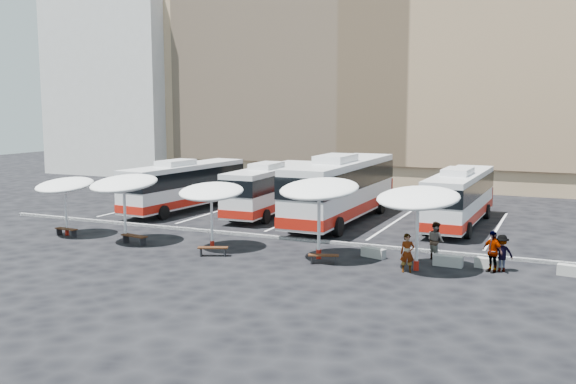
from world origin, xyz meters
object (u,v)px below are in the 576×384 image
at_px(passenger_0, 407,253).
at_px(passenger_3, 501,253).
at_px(wood_bench_0, 66,230).
at_px(conc_bench_0, 373,253).
at_px(bus_3, 460,196).
at_px(wood_bench_1, 134,237).
at_px(sunshade_2, 211,192).
at_px(conc_bench_2, 489,264).
at_px(wood_bench_2, 213,249).
at_px(passenger_2, 492,252).
at_px(bus_0, 185,184).
at_px(conc_bench_1, 448,261).
at_px(passenger_1, 436,241).
at_px(bus_1, 272,187).
at_px(sunshade_1, 124,184).
at_px(wood_bench_3, 324,257).
at_px(conc_bench_3, 573,271).
at_px(bus_2, 342,187).
at_px(sunshade_4, 418,198).
at_px(sunshade_3, 319,189).
at_px(sunshade_0, 65,185).

distance_m(passenger_0, passenger_3, 4.07).
bearing_deg(wood_bench_0, conc_bench_0, 6.82).
relative_size(bus_3, wood_bench_1, 6.93).
distance_m(sunshade_2, wood_bench_0, 9.23).
bearing_deg(conc_bench_2, wood_bench_2, -167.03).
bearing_deg(passenger_2, bus_0, -166.81).
bearing_deg(bus_0, conc_bench_0, -21.91).
relative_size(conc_bench_1, passenger_1, 0.72).
xyz_separation_m(sunshade_2, conc_bench_1, (11.46, 1.12, -2.62)).
height_order(bus_1, wood_bench_2, bus_1).
distance_m(sunshade_1, conc_bench_2, 18.40).
relative_size(wood_bench_3, conc_bench_1, 1.11).
bearing_deg(wood_bench_1, sunshade_1, 161.89).
distance_m(wood_bench_1, conc_bench_3, 20.84).
distance_m(bus_2, sunshade_4, 12.04).
bearing_deg(bus_1, sunshade_3, -56.55).
bearing_deg(sunshade_1, wood_bench_0, -179.47).
xyz_separation_m(conc_bench_2, passenger_2, (0.17, -0.55, 0.68)).
bearing_deg(bus_0, conc_bench_3, -12.71).
bearing_deg(conc_bench_2, wood_bench_1, -172.71).
xyz_separation_m(bus_3, passenger_0, (-0.30, -11.87, -0.96)).
xyz_separation_m(bus_1, sunshade_1, (-3.21, -11.24, 1.32)).
xyz_separation_m(bus_3, conc_bench_2, (2.85, -9.84, -1.57)).
bearing_deg(passenger_3, bus_3, -99.40).
bearing_deg(sunshade_1, bus_1, 74.08).
xyz_separation_m(wood_bench_0, conc_bench_2, (22.04, 2.02, -0.11)).
distance_m(wood_bench_2, wood_bench_3, 5.39).
distance_m(bus_0, passenger_0, 20.48).
distance_m(sunshade_3, passenger_3, 8.46).
relative_size(sunshade_1, wood_bench_1, 2.35).
xyz_separation_m(wood_bench_1, passenger_1, (14.86, 3.00, 0.52)).
bearing_deg(wood_bench_3, passenger_3, 13.83).
bearing_deg(bus_2, sunshade_1, -128.46).
xyz_separation_m(passenger_0, passenger_1, (0.67, 2.82, 0.05)).
height_order(conc_bench_1, conc_bench_3, conc_bench_1).
bearing_deg(sunshade_3, passenger_3, 7.35).
xyz_separation_m(bus_2, passenger_2, (9.88, -8.83, -1.24)).
bearing_deg(bus_1, wood_bench_1, -103.56).
height_order(conc_bench_2, passenger_3, passenger_3).
distance_m(sunshade_1, wood_bench_1, 2.83).
relative_size(sunshade_0, wood_bench_0, 2.26).
bearing_deg(wood_bench_2, sunshade_2, 121.67).
bearing_deg(sunshade_2, bus_3, 47.41).
relative_size(sunshade_1, passenger_1, 2.12).
relative_size(sunshade_1, wood_bench_3, 2.66).
relative_size(wood_bench_1, passenger_1, 0.90).
xyz_separation_m(bus_1, passenger_0, (11.71, -11.30, -0.93)).
relative_size(conc_bench_1, passenger_2, 0.71).
relative_size(sunshade_2, passenger_3, 2.33).
relative_size(sunshade_4, conc_bench_2, 3.49).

